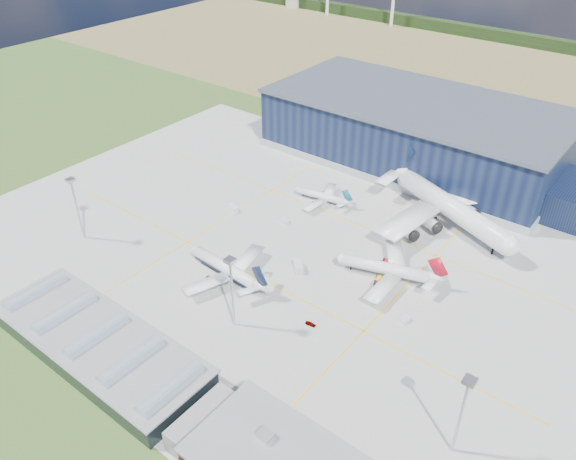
# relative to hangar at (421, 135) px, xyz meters

# --- Properties ---
(ground) EXTENTS (600.00, 600.00, 0.00)m
(ground) POSITION_rel_hangar_xyz_m (-2.81, -94.80, -11.62)
(ground) COLOR #2E4E1D
(ground) RESTS_ON ground
(apron) EXTENTS (220.00, 160.00, 0.08)m
(apron) POSITION_rel_hangar_xyz_m (-2.81, -84.80, -11.59)
(apron) COLOR gray
(apron) RESTS_ON ground
(farmland) EXTENTS (600.00, 220.00, 0.01)m
(farmland) POSITION_rel_hangar_xyz_m (-2.81, 125.20, -11.62)
(farmland) COLOR olive
(farmland) RESTS_ON ground
(treeline) EXTENTS (600.00, 8.00, 8.00)m
(treeline) POSITION_rel_hangar_xyz_m (-2.81, 205.20, -7.62)
(treeline) COLOR black
(treeline) RESTS_ON ground
(hangar) EXTENTS (145.00, 62.00, 26.10)m
(hangar) POSITION_rel_hangar_xyz_m (0.00, 0.00, 0.00)
(hangar) COLOR #101835
(hangar) RESTS_ON ground
(glass_concourse) EXTENTS (78.00, 23.00, 8.60)m
(glass_concourse) POSITION_rel_hangar_xyz_m (-9.26, -154.80, -7.93)
(glass_concourse) COLOR black
(glass_concourse) RESTS_ON ground
(light_mast_west) EXTENTS (2.60, 2.60, 23.00)m
(light_mast_west) POSITION_rel_hangar_xyz_m (-62.81, -124.80, 3.82)
(light_mast_west) COLOR #B1B3B8
(light_mast_west) RESTS_ON ground
(light_mast_center) EXTENTS (2.60, 2.60, 23.00)m
(light_mast_center) POSITION_rel_hangar_xyz_m (7.19, -124.80, 3.82)
(light_mast_center) COLOR #B1B3B8
(light_mast_center) RESTS_ON ground
(light_mast_east) EXTENTS (2.60, 2.60, 23.00)m
(light_mast_east) POSITION_rel_hangar_xyz_m (72.19, -124.80, 3.82)
(light_mast_east) COLOR #B1B3B8
(light_mast_east) RESTS_ON ground
(airliner_navy) EXTENTS (35.37, 34.69, 10.93)m
(airliner_navy) POSITION_rel_hangar_xyz_m (-9.52, -110.36, -6.15)
(airliner_navy) COLOR white
(airliner_navy) RESTS_ON ground
(airliner_red) EXTENTS (43.44, 42.94, 11.37)m
(airliner_red) POSITION_rel_hangar_xyz_m (29.78, -80.36, -5.93)
(airliner_red) COLOR white
(airliner_red) RESTS_ON ground
(airliner_widebody) EXTENTS (85.99, 85.24, 21.48)m
(airliner_widebody) POSITION_rel_hangar_xyz_m (32.53, -39.80, -0.88)
(airliner_widebody) COLOR white
(airliner_widebody) RESTS_ON ground
(airliner_regional) EXTENTS (27.67, 27.23, 7.94)m
(airliner_regional) POSITION_rel_hangar_xyz_m (-12.68, -54.80, -7.65)
(airliner_regional) COLOR white
(airliner_regional) RESTS_ON ground
(gse_tug_b) EXTENTS (2.51, 3.54, 1.46)m
(gse_tug_b) POSITION_rel_hangar_xyz_m (29.70, -83.47, -10.88)
(gse_tug_b) COLOR gold
(gse_tug_b) RESTS_ON ground
(gse_van_a) EXTENTS (5.22, 3.17, 2.12)m
(gse_van_a) POSITION_rel_hangar_xyz_m (-34.40, -80.26, -10.55)
(gse_van_a) COLOR silver
(gse_van_a) RESTS_ON ground
(gse_cart_a) EXTENTS (2.71, 3.56, 1.39)m
(gse_cart_a) POSITION_rel_hangar_xyz_m (44.05, -94.24, -10.92)
(gse_cart_a) COLOR silver
(gse_cart_a) RESTS_ON ground
(gse_van_b) EXTENTS (5.71, 5.43, 2.48)m
(gse_van_b) POSITION_rel_hangar_xyz_m (6.06, -93.81, -10.38)
(gse_van_b) COLOR silver
(gse_van_b) RESTS_ON ground
(gse_cart_b) EXTENTS (3.74, 3.03, 1.41)m
(gse_cart_b) POSITION_rel_hangar_xyz_m (-14.39, -74.82, -10.91)
(gse_cart_b) COLOR silver
(gse_cart_b) RESTS_ON ground
(gse_van_c) EXTENTS (4.90, 3.08, 2.18)m
(gse_van_c) POSITION_rel_hangar_xyz_m (28.81, -140.80, -10.53)
(gse_van_c) COLOR silver
(gse_van_c) RESTS_ON ground
(car_a) EXTENTS (3.20, 1.64, 1.04)m
(car_a) POSITION_rel_hangar_xyz_m (24.16, -111.87, -11.09)
(car_a) COLOR #99999E
(car_a) RESTS_ON ground
(car_b) EXTENTS (3.84, 1.76, 1.22)m
(car_b) POSITION_rel_hangar_xyz_m (14.61, -142.80, -11.01)
(car_b) COLOR #99999E
(car_b) RESTS_ON ground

